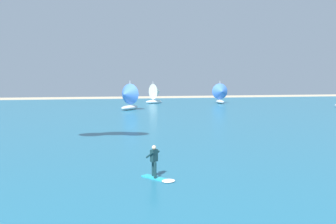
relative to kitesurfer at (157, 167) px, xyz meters
name	(u,v)px	position (x,y,z in m)	size (l,w,h in m)	color
ocean	(126,116)	(1.54, 31.63, -0.65)	(160.00, 90.00, 0.10)	#236B89
kitesurfer	(157,167)	(0.00, 0.00, 0.00)	(1.63, 1.90, 1.67)	#26B2CC
sailboat_mid_right	(127,97)	(2.67, 40.63, 1.62)	(4.26, 4.31, 4.86)	silver
sailboat_center_horizon	(221,93)	(23.50, 52.54, 1.57)	(3.46, 4.07, 4.73)	silver
sailboat_near_shore	(156,93)	(10.30, 56.07, 1.52)	(4.12, 3.69, 4.64)	white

